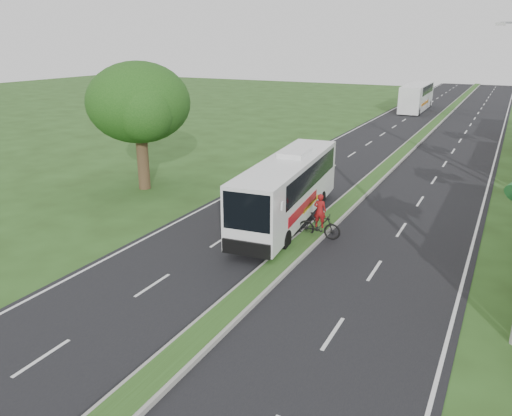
% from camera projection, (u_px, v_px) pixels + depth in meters
% --- Properties ---
extents(ground, '(180.00, 180.00, 0.00)m').
position_uv_depth(ground, '(235.00, 308.00, 16.95)').
color(ground, '#284419').
rests_on(ground, ground).
extents(road_asphalt, '(14.00, 160.00, 0.02)m').
position_uv_depth(road_asphalt, '(380.00, 174.00, 33.79)').
color(road_asphalt, black).
rests_on(road_asphalt, ground).
extents(median_strip, '(1.20, 160.00, 0.18)m').
position_uv_depth(median_strip, '(380.00, 173.00, 33.76)').
color(median_strip, gray).
rests_on(median_strip, ground).
extents(lane_edge_left, '(0.12, 160.00, 0.01)m').
position_uv_depth(lane_edge_left, '(290.00, 163.00, 36.70)').
color(lane_edge_left, silver).
rests_on(lane_edge_left, ground).
extents(lane_edge_right, '(0.12, 160.00, 0.01)m').
position_uv_depth(lane_edge_right, '(488.00, 187.00, 30.89)').
color(lane_edge_right, silver).
rests_on(lane_edge_right, ground).
extents(shade_tree, '(6.30, 6.00, 7.54)m').
position_uv_depth(shade_tree, '(138.00, 105.00, 29.03)').
color(shade_tree, '#473321').
rests_on(shade_tree, ground).
extents(coach_bus_main, '(3.29, 10.80, 3.44)m').
position_uv_depth(coach_bus_main, '(288.00, 185.00, 24.35)').
color(coach_bus_main, white).
rests_on(coach_bus_main, ground).
extents(coach_bus_far, '(2.67, 11.39, 3.31)m').
position_uv_depth(coach_bus_far, '(417.00, 96.00, 63.60)').
color(coach_bus_far, white).
rests_on(coach_bus_far, ground).
extents(motorcyclist, '(2.03, 0.74, 2.13)m').
position_uv_depth(motorcyclist, '(319.00, 223.00, 22.66)').
color(motorcyclist, black).
rests_on(motorcyclist, ground).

